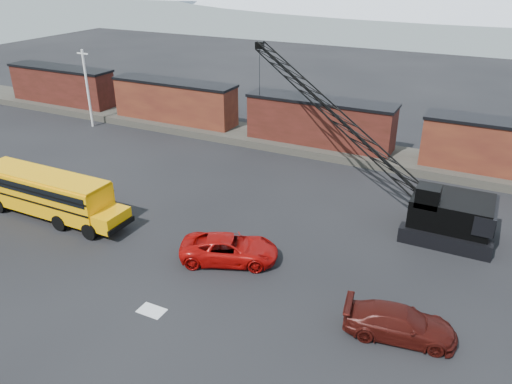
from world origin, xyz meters
TOP-DOWN VIEW (x-y plane):
  - ground at (0.00, 0.00)m, footprint 160.00×160.00m
  - gravel_berm at (0.00, 22.00)m, footprint 120.00×5.00m
  - boxcar_west_far at (-32.00, 22.00)m, footprint 13.70×3.10m
  - boxcar_west_near at (-16.00, 22.00)m, footprint 13.70×3.10m
  - boxcar_mid at (0.00, 22.00)m, footprint 13.70×3.10m
  - boxcar_east_near at (16.00, 22.00)m, footprint 13.70×3.10m
  - utility_pole at (-24.00, 18.00)m, footprint 1.40×0.24m
  - snow_patch at (0.50, -4.00)m, footprint 1.40×0.90m
  - school_bus at (-11.89, 1.21)m, footprint 11.65×2.65m
  - red_pickup at (1.78, 1.90)m, footprint 6.33×4.61m
  - maroon_suv at (12.20, -0.23)m, footprint 5.54×2.98m
  - crawler_crane at (2.99, 15.64)m, footprint 21.75×12.69m

SIDE VIEW (x-z plane):
  - ground at x=0.00m, z-range 0.00..0.00m
  - snow_patch at x=0.50m, z-range 0.00..0.02m
  - gravel_berm at x=0.00m, z-range 0.00..0.70m
  - maroon_suv at x=12.20m, z-range 0.00..1.53m
  - red_pickup at x=1.78m, z-range 0.00..1.60m
  - school_bus at x=-11.89m, z-range 0.20..3.39m
  - boxcar_west_far at x=-32.00m, z-range 0.68..4.85m
  - boxcar_west_near at x=-16.00m, z-range 0.68..4.85m
  - boxcar_mid at x=0.00m, z-range 0.68..4.85m
  - boxcar_east_near at x=16.00m, z-range 0.68..4.85m
  - utility_pole at x=-24.00m, z-range 0.15..8.15m
  - crawler_crane at x=2.99m, z-range 0.91..10.74m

